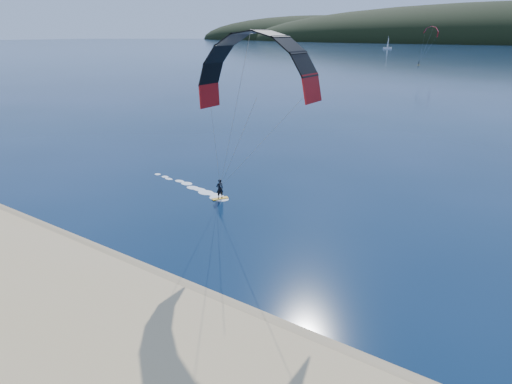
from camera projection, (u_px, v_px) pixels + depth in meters
ground at (110, 333)px, 21.45m from camera, size 1800.00×1800.00×0.00m
wet_sand at (172, 290)px, 24.93m from camera, size 220.00×2.50×0.10m
kitesurfer_near at (254, 101)px, 28.53m from camera, size 22.01×7.32×13.03m
kitesurfer_far at (431, 34)px, 185.91m from camera, size 8.64×6.34×16.01m
sailboat at (387, 48)px, 391.47m from camera, size 7.87×5.31×11.01m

